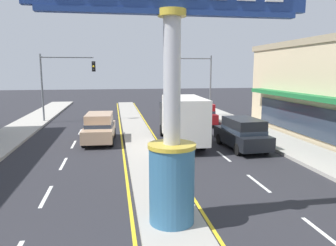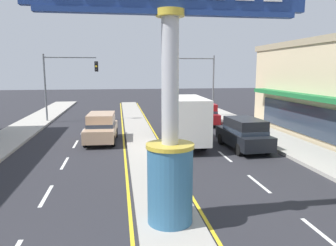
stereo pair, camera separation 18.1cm
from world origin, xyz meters
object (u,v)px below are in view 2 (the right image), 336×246
at_px(district_sign, 170,106).
at_px(suv_far_right_lane, 204,113).
at_px(traffic_light_left_side, 65,76).
at_px(suv_mid_left_lane, 244,133).
at_px(box_truck_near_right_lane, 183,119).
at_px(traffic_light_right_side, 196,75).
at_px(suv_near_left_lane, 101,127).

height_order(district_sign, suv_far_right_lane, district_sign).
relative_size(traffic_light_left_side, suv_mid_left_lane, 1.33).
distance_m(traffic_light_left_side, box_truck_near_right_lane, 14.04).
relative_size(district_sign, traffic_light_right_side, 1.28).
xyz_separation_m(box_truck_near_right_lane, suv_far_right_lane, (3.36, 7.37, -0.71)).
height_order(traffic_light_left_side, traffic_light_right_side, same).
height_order(suv_far_right_lane, suv_mid_left_lane, same).
height_order(traffic_light_left_side, suv_far_right_lane, traffic_light_left_side).
bearing_deg(suv_mid_left_lane, suv_near_left_lane, 157.82).
bearing_deg(district_sign, suv_near_left_lane, 102.07).
distance_m(suv_near_left_lane, suv_mid_left_lane, 9.31).
xyz_separation_m(suv_near_left_lane, suv_mid_left_lane, (8.63, -3.52, 0.00)).
bearing_deg(suv_far_right_lane, traffic_light_right_side, 85.99).
distance_m(district_sign, suv_near_left_lane, 13.01).
distance_m(traffic_light_right_side, suv_mid_left_lane, 13.71).
height_order(suv_far_right_lane, suv_near_left_lane, same).
bearing_deg(suv_near_left_lane, traffic_light_left_side, 111.94).
height_order(traffic_light_left_side, box_truck_near_right_lane, traffic_light_left_side).
bearing_deg(traffic_light_right_side, suv_mid_left_lane, -91.21).
bearing_deg(box_truck_near_right_lane, suv_far_right_lane, 65.48).
height_order(traffic_light_right_side, suv_mid_left_lane, traffic_light_right_side).
xyz_separation_m(box_truck_near_right_lane, suv_mid_left_lane, (3.37, -1.82, -0.71)).
distance_m(traffic_light_right_side, suv_near_left_lane, 13.63).
distance_m(district_sign, traffic_light_right_side, 23.09).
bearing_deg(traffic_light_left_side, suv_mid_left_lane, -45.49).
distance_m(suv_far_right_lane, suv_mid_left_lane, 9.19).
height_order(district_sign, suv_mid_left_lane, district_sign).
xyz_separation_m(traffic_light_right_side, suv_far_right_lane, (-0.29, -4.12, -3.26)).
bearing_deg(traffic_light_right_side, suv_near_left_lane, -132.29).
bearing_deg(traffic_light_right_side, box_truck_near_right_lane, -107.62).
xyz_separation_m(traffic_light_left_side, traffic_light_right_side, (12.50, 0.89, 0.00)).
bearing_deg(box_truck_near_right_lane, traffic_light_left_side, 129.84).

